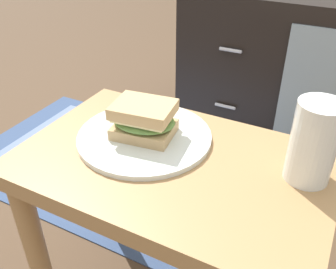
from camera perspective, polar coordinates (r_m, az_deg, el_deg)
name	(u,v)px	position (r m, az deg, el deg)	size (l,w,h in m)	color
side_table	(172,197)	(0.73, 0.67, -9.52)	(0.56, 0.36, 0.46)	#A37A4C
tv_cabinet	(314,72)	(1.54, 21.42, 8.86)	(0.96, 0.46, 0.58)	black
area_rug	(117,164)	(1.42, -7.86, -4.50)	(1.11, 0.69, 0.01)	#384C72
plate	(145,136)	(0.72, -3.60, -0.29)	(0.26, 0.26, 0.01)	silver
sandwich_front	(144,120)	(0.71, -3.71, 2.28)	(0.13, 0.11, 0.07)	tan
beer_glass	(313,144)	(0.63, 21.29, -1.40)	(0.07, 0.07, 0.14)	silver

